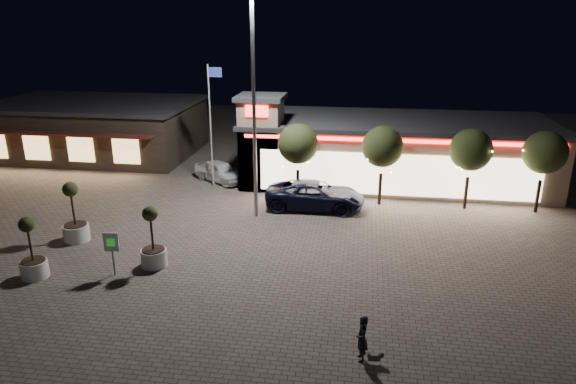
# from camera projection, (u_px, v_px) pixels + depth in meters

# --- Properties ---
(ground) EXTENTS (90.00, 90.00, 0.00)m
(ground) POSITION_uv_depth(u_px,v_px,m) (173.00, 280.00, 22.18)
(ground) COLOR #655B52
(ground) RESTS_ON ground
(retail_building) EXTENTS (20.40, 8.40, 6.10)m
(retail_building) POSITION_uv_depth(u_px,v_px,m) (387.00, 150.00, 34.92)
(retail_building) COLOR gray
(retail_building) RESTS_ON ground
(restaurant_building) EXTENTS (16.40, 11.00, 4.30)m
(restaurant_building) POSITION_uv_depth(u_px,v_px,m) (95.00, 127.00, 42.12)
(restaurant_building) COLOR #382D23
(restaurant_building) RESTS_ON ground
(floodlight_pole) EXTENTS (0.60, 0.40, 12.38)m
(floodlight_pole) POSITION_uv_depth(u_px,v_px,m) (254.00, 92.00, 27.10)
(floodlight_pole) COLOR gray
(floodlight_pole) RESTS_ON ground
(flagpole) EXTENTS (0.95, 0.10, 8.00)m
(flagpole) POSITION_uv_depth(u_px,v_px,m) (211.00, 116.00, 33.06)
(flagpole) COLOR white
(flagpole) RESTS_ON ground
(string_tree_a) EXTENTS (2.42, 2.42, 4.79)m
(string_tree_a) POSITION_uv_depth(u_px,v_px,m) (298.00, 144.00, 30.75)
(string_tree_a) COLOR #332319
(string_tree_a) RESTS_ON ground
(string_tree_b) EXTENTS (2.42, 2.42, 4.79)m
(string_tree_b) POSITION_uv_depth(u_px,v_px,m) (382.00, 147.00, 30.05)
(string_tree_b) COLOR #332319
(string_tree_b) RESTS_ON ground
(string_tree_c) EXTENTS (2.42, 2.42, 4.79)m
(string_tree_c) POSITION_uv_depth(u_px,v_px,m) (471.00, 150.00, 29.35)
(string_tree_c) COLOR #332319
(string_tree_c) RESTS_ON ground
(string_tree_d) EXTENTS (2.42, 2.42, 4.79)m
(string_tree_d) POSITION_uv_depth(u_px,v_px,m) (545.00, 153.00, 28.79)
(string_tree_d) COLOR #332319
(string_tree_d) RESTS_ON ground
(pickup_truck) EXTENTS (5.81, 2.68, 1.61)m
(pickup_truck) POSITION_uv_depth(u_px,v_px,m) (315.00, 195.00, 30.30)
(pickup_truck) COLOR black
(pickup_truck) RESTS_ON ground
(white_sedan) EXTENTS (4.37, 3.72, 1.41)m
(white_sedan) POSITION_uv_depth(u_px,v_px,m) (220.00, 171.00, 35.30)
(white_sedan) COLOR silver
(white_sedan) RESTS_ON ground
(pedestrian) EXTENTS (0.49, 0.65, 1.63)m
(pedestrian) POSITION_uv_depth(u_px,v_px,m) (362.00, 339.00, 16.81)
(pedestrian) COLOR black
(pedestrian) RESTS_ON ground
(dog) EXTENTS (0.53, 0.23, 0.28)m
(dog) POSITION_uv_depth(u_px,v_px,m) (377.00, 356.00, 16.79)
(dog) COLOR #59514C
(dog) RESTS_ON ground
(planter_left) EXTENTS (1.27, 1.27, 3.13)m
(planter_left) POSITION_uv_depth(u_px,v_px,m) (75.00, 223.00, 25.82)
(planter_left) COLOR silver
(planter_left) RESTS_ON ground
(planter_mid) EXTENTS (1.15, 1.15, 2.82)m
(planter_mid) POSITION_uv_depth(u_px,v_px,m) (33.00, 259.00, 22.20)
(planter_mid) COLOR silver
(planter_mid) RESTS_ON ground
(planter_right) EXTENTS (1.18, 1.18, 2.90)m
(planter_right) POSITION_uv_depth(u_px,v_px,m) (153.00, 248.00, 23.21)
(planter_right) COLOR silver
(planter_right) RESTS_ON ground
(valet_sign) EXTENTS (0.66, 0.14, 2.00)m
(valet_sign) POSITION_uv_depth(u_px,v_px,m) (112.00, 246.00, 22.24)
(valet_sign) COLOR gray
(valet_sign) RESTS_ON ground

